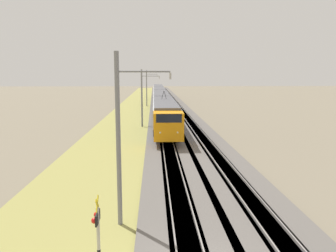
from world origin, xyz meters
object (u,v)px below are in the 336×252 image
at_px(crossing_signal_near, 98,234).
at_px(catenary_mast_near, 120,139).
at_px(catenary_mast_far, 147,88).
at_px(passenger_train, 160,97).
at_px(catenary_mast_mid, 142,98).

distance_m(crossing_signal_near, catenary_mast_near, 5.17).
bearing_deg(catenary_mast_far, crossing_signal_near, 179.74).
distance_m(passenger_train, catenary_mast_mid, 29.14).
bearing_deg(catenary_mast_near, catenary_mast_far, -0.00).
bearing_deg(catenary_mast_mid, catenary_mast_far, 0.00).
xyz_separation_m(passenger_train, catenary_mast_far, (0.93, 2.96, 1.91)).
bearing_deg(catenary_mast_near, crossing_signal_near, 176.33).
bearing_deg(catenary_mast_mid, passenger_train, -5.84).
relative_size(crossing_signal_near, catenary_mast_near, 0.40).
xyz_separation_m(catenary_mast_near, catenary_mast_mid, (29.87, -0.00, -0.16)).
bearing_deg(crossing_signal_near, catenary_mast_far, -90.26).
distance_m(catenary_mast_near, catenary_mast_far, 59.74).
bearing_deg(passenger_train, catenary_mast_far, -107.49).
xyz_separation_m(crossing_signal_near, catenary_mast_near, (4.64, -0.30, 2.27)).
relative_size(passenger_train, catenary_mast_near, 10.53).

